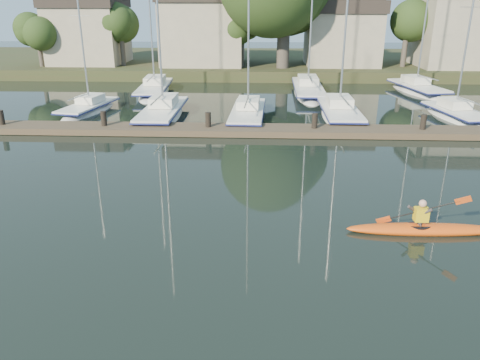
{
  "coord_description": "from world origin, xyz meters",
  "views": [
    {
      "loc": [
        -0.0,
        -11.82,
        6.99
      ],
      "look_at": [
        -0.7,
        3.39,
        1.2
      ],
      "focal_mm": 35.0,
      "sensor_mm": 36.0,
      "label": 1
    }
  ],
  "objects_px": {
    "sailboat_5": "(155,95)",
    "sailboat_7": "(417,95)",
    "dock": "(261,130)",
    "sailboat_2": "(248,121)",
    "kayak": "(424,227)",
    "sailboat_1": "(163,121)",
    "sailboat_0": "(89,115)",
    "sailboat_6": "(308,96)",
    "sailboat_4": "(455,121)",
    "sailboat_3": "(339,121)"
  },
  "relations": [
    {
      "from": "sailboat_5",
      "to": "sailboat_6",
      "type": "relative_size",
      "value": 0.91
    },
    {
      "from": "dock",
      "to": "sailboat_6",
      "type": "relative_size",
      "value": 1.94
    },
    {
      "from": "sailboat_2",
      "to": "dock",
      "type": "bearing_deg",
      "value": -75.02
    },
    {
      "from": "sailboat_4",
      "to": "sailboat_5",
      "type": "xyz_separation_m",
      "value": [
        -21.36,
        8.06,
        -0.01
      ]
    },
    {
      "from": "kayak",
      "to": "sailboat_1",
      "type": "distance_m",
      "value": 19.61
    },
    {
      "from": "kayak",
      "to": "sailboat_2",
      "type": "bearing_deg",
      "value": 110.11
    },
    {
      "from": "kayak",
      "to": "sailboat_2",
      "type": "height_order",
      "value": "sailboat_2"
    },
    {
      "from": "sailboat_1",
      "to": "sailboat_2",
      "type": "distance_m",
      "value": 5.51
    },
    {
      "from": "dock",
      "to": "sailboat_5",
      "type": "height_order",
      "value": "sailboat_5"
    },
    {
      "from": "sailboat_0",
      "to": "sailboat_4",
      "type": "distance_m",
      "value": 24.31
    },
    {
      "from": "sailboat_0",
      "to": "sailboat_5",
      "type": "height_order",
      "value": "sailboat_5"
    },
    {
      "from": "sailboat_0",
      "to": "sailboat_7",
      "type": "distance_m",
      "value": 26.11
    },
    {
      "from": "kayak",
      "to": "sailboat_5",
      "type": "relative_size",
      "value": 0.32
    },
    {
      "from": "sailboat_0",
      "to": "sailboat_5",
      "type": "xyz_separation_m",
      "value": [
        2.94,
        7.27,
        -0.02
      ]
    },
    {
      "from": "dock",
      "to": "kayak",
      "type": "bearing_deg",
      "value": -66.11
    },
    {
      "from": "kayak",
      "to": "sailboat_5",
      "type": "bearing_deg",
      "value": 118.78
    },
    {
      "from": "sailboat_6",
      "to": "sailboat_4",
      "type": "bearing_deg",
      "value": -42.59
    },
    {
      "from": "sailboat_3",
      "to": "sailboat_6",
      "type": "height_order",
      "value": "sailboat_6"
    },
    {
      "from": "sailboat_0",
      "to": "sailboat_6",
      "type": "xyz_separation_m",
      "value": [
        15.54,
        7.58,
        -0.03
      ]
    },
    {
      "from": "sailboat_4",
      "to": "sailboat_7",
      "type": "relative_size",
      "value": 0.86
    },
    {
      "from": "dock",
      "to": "sailboat_3",
      "type": "xyz_separation_m",
      "value": [
        5.06,
        4.19,
        -0.41
      ]
    },
    {
      "from": "sailboat_2",
      "to": "sailboat_5",
      "type": "height_order",
      "value": "sailboat_5"
    },
    {
      "from": "dock",
      "to": "sailboat_0",
      "type": "distance_m",
      "value": 12.83
    },
    {
      "from": "sailboat_3",
      "to": "sailboat_5",
      "type": "relative_size",
      "value": 0.87
    },
    {
      "from": "sailboat_0",
      "to": "sailboat_1",
      "type": "height_order",
      "value": "sailboat_1"
    },
    {
      "from": "sailboat_3",
      "to": "sailboat_4",
      "type": "height_order",
      "value": "sailboat_3"
    },
    {
      "from": "sailboat_6",
      "to": "sailboat_7",
      "type": "bearing_deg",
      "value": 7.25
    },
    {
      "from": "kayak",
      "to": "sailboat_1",
      "type": "height_order",
      "value": "sailboat_1"
    },
    {
      "from": "sailboat_7",
      "to": "dock",
      "type": "bearing_deg",
      "value": -144.49
    },
    {
      "from": "sailboat_1",
      "to": "sailboat_3",
      "type": "distance_m",
      "value": 11.45
    },
    {
      "from": "sailboat_2",
      "to": "sailboat_4",
      "type": "relative_size",
      "value": 1.25
    },
    {
      "from": "sailboat_4",
      "to": "sailboat_1",
      "type": "bearing_deg",
      "value": 171.85
    },
    {
      "from": "sailboat_2",
      "to": "sailboat_3",
      "type": "distance_m",
      "value": 5.94
    },
    {
      "from": "kayak",
      "to": "sailboat_3",
      "type": "height_order",
      "value": "sailboat_3"
    },
    {
      "from": "sailboat_2",
      "to": "sailboat_7",
      "type": "bearing_deg",
      "value": 37.74
    },
    {
      "from": "sailboat_0",
      "to": "sailboat_2",
      "type": "relative_size",
      "value": 0.74
    },
    {
      "from": "kayak",
      "to": "sailboat_2",
      "type": "relative_size",
      "value": 0.34
    },
    {
      "from": "sailboat_5",
      "to": "sailboat_7",
      "type": "height_order",
      "value": "sailboat_5"
    },
    {
      "from": "dock",
      "to": "sailboat_7",
      "type": "relative_size",
      "value": 2.49
    },
    {
      "from": "sailboat_3",
      "to": "sailboat_6",
      "type": "distance_m",
      "value": 8.61
    },
    {
      "from": "sailboat_1",
      "to": "sailboat_6",
      "type": "relative_size",
      "value": 0.87
    },
    {
      "from": "dock",
      "to": "sailboat_4",
      "type": "distance_m",
      "value": 13.27
    },
    {
      "from": "sailboat_1",
      "to": "sailboat_2",
      "type": "bearing_deg",
      "value": -0.24
    },
    {
      "from": "sailboat_0",
      "to": "sailboat_4",
      "type": "relative_size",
      "value": 0.92
    },
    {
      "from": "sailboat_6",
      "to": "sailboat_0",
      "type": "bearing_deg",
      "value": -152.87
    },
    {
      "from": "sailboat_0",
      "to": "sailboat_1",
      "type": "relative_size",
      "value": 0.72
    },
    {
      "from": "dock",
      "to": "sailboat_5",
      "type": "bearing_deg",
      "value": 125.46
    },
    {
      "from": "sailboat_0",
      "to": "sailboat_5",
      "type": "distance_m",
      "value": 7.84
    },
    {
      "from": "sailboat_2",
      "to": "sailboat_6",
      "type": "distance_m",
      "value": 10.09
    },
    {
      "from": "sailboat_5",
      "to": "sailboat_7",
      "type": "relative_size",
      "value": 1.17
    }
  ]
}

